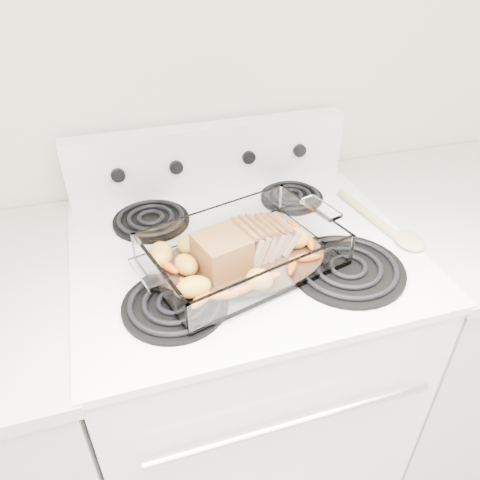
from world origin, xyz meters
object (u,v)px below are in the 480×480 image
object	(u,v)px
counter_right	(435,324)
pork_roast	(237,247)
electric_range	(242,369)
baking_dish	(243,255)

from	to	relation	value
counter_right	pork_roast	world-z (taller)	pork_roast
electric_range	baking_dish	distance (m)	0.49
electric_range	baking_dish	world-z (taller)	electric_range
electric_range	pork_roast	distance (m)	0.52
pork_roast	counter_right	bearing A→B (deg)	23.05
electric_range	counter_right	size ratio (longest dim) A/B	1.20
electric_range	baking_dish	xyz separation A→B (m)	(-0.02, -0.08, 0.48)
electric_range	counter_right	world-z (taller)	electric_range
electric_range	pork_roast	world-z (taller)	electric_range
counter_right	pork_roast	size ratio (longest dim) A/B	4.10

